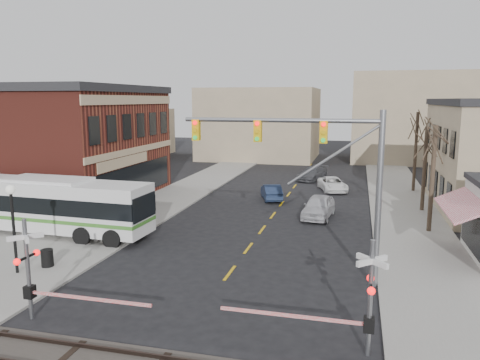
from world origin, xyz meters
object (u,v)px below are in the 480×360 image
at_px(traffic_signal_mast, 321,161).
at_px(rr_crossing_west, 38,271).
at_px(transit_bus, 49,205).
at_px(car_b, 271,192).
at_px(car_d, 312,173).
at_px(street_lamp, 12,211).
at_px(trash_bin, 47,258).
at_px(pedestrian_far, 90,212).
at_px(rr_crossing_east, 357,298).
at_px(car_a, 318,207).
at_px(pedestrian_near, 83,226).
at_px(car_c, 333,184).

bearing_deg(traffic_signal_mast, rr_crossing_west, -146.76).
xyz_separation_m(transit_bus, car_b, (11.69, 13.70, -1.26)).
bearing_deg(traffic_signal_mast, car_d, 96.03).
bearing_deg(street_lamp, transit_bus, 113.63).
bearing_deg(car_b, street_lamp, 48.10).
xyz_separation_m(rr_crossing_west, street_lamp, (-4.18, 3.78, 1.25)).
height_order(trash_bin, pedestrian_far, pedestrian_far).
bearing_deg(car_d, traffic_signal_mast, -64.80).
relative_size(rr_crossing_west, street_lamp, 1.29).
height_order(rr_crossing_east, car_a, rr_crossing_east).
bearing_deg(car_b, car_d, -120.86).
distance_m(car_a, pedestrian_near, 16.17).
distance_m(traffic_signal_mast, car_b, 18.88).
distance_m(traffic_signal_mast, car_a, 13.16).
bearing_deg(traffic_signal_mast, transit_bus, 167.86).
height_order(car_b, car_d, car_d).
distance_m(car_b, car_c, 7.11).
bearing_deg(car_b, rr_crossing_east, 88.66).
relative_size(rr_crossing_west, car_a, 1.19).
distance_m(trash_bin, car_d, 31.61).
bearing_deg(trash_bin, car_c, 62.14).
bearing_deg(transit_bus, trash_bin, -55.31).
relative_size(car_c, car_d, 0.95).
relative_size(rr_crossing_west, car_c, 1.22).
distance_m(rr_crossing_west, rr_crossing_east, 11.82).
relative_size(rr_crossing_west, car_b, 1.38).
bearing_deg(transit_bus, street_lamp, -66.37).
bearing_deg(car_c, traffic_signal_mast, -105.30).
distance_m(car_c, car_d, 6.09).
bearing_deg(rr_crossing_east, trash_bin, 163.55).
height_order(trash_bin, car_b, car_b).
distance_m(rr_crossing_east, pedestrian_near, 18.25).
bearing_deg(trash_bin, traffic_signal_mast, 7.17).
bearing_deg(car_c, trash_bin, -134.55).
relative_size(car_a, car_b, 1.16).
bearing_deg(car_d, pedestrian_near, -94.56).
bearing_deg(car_b, pedestrian_far, 29.80).
distance_m(street_lamp, pedestrian_near, 6.02).
bearing_deg(pedestrian_far, car_c, -10.42).
height_order(traffic_signal_mast, street_lamp, traffic_signal_mast).
bearing_deg(car_a, rr_crossing_east, -75.69).
bearing_deg(rr_crossing_east, traffic_signal_mast, 105.88).
distance_m(transit_bus, pedestrian_far, 2.87).
distance_m(rr_crossing_east, pedestrian_far, 21.23).
height_order(rr_crossing_west, car_d, rr_crossing_west).
distance_m(trash_bin, pedestrian_far, 8.00).
height_order(street_lamp, car_c, street_lamp).
relative_size(transit_bus, car_b, 3.31).
bearing_deg(street_lamp, rr_crossing_west, -42.16).
distance_m(traffic_signal_mast, rr_crossing_east, 7.40).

